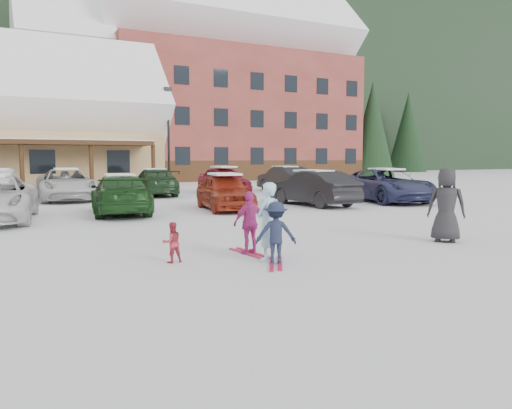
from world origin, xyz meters
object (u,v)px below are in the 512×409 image
alpine_hotel (209,91)px  toddler_red (172,242)px  child_navy (276,233)px  parked_car_11 (155,182)px  lamp_post (168,132)px  child_magenta (250,223)px  parked_car_3 (120,194)px  parked_car_4 (225,192)px  parked_car_6 (386,185)px  parked_car_13 (285,179)px  parked_car_10 (66,184)px  bystander_dark (446,205)px  parked_car_12 (224,180)px  adult_skier (267,221)px  parked_car_5 (313,188)px

alpine_hotel → toddler_red: size_ratio=39.52×
child_navy → parked_car_11: parked_car_11 is taller
lamp_post → child_magenta: lamp_post is taller
parked_car_3 → parked_car_4: size_ratio=1.18×
parked_car_4 → parked_car_6: size_ratio=0.75×
toddler_red → parked_car_4: 9.93m
parked_car_6 → parked_car_13: parked_car_6 is taller
toddler_red → parked_car_6: 15.52m
parked_car_10 → parked_car_4: bearing=-54.7°
parked_car_3 → alpine_hotel: bearing=-109.7°
child_navy → bystander_dark: 4.93m
alpine_hotel → parked_car_12: 23.49m
parked_car_10 → parked_car_13: size_ratio=1.19×
parked_car_4 → parked_car_10: (-4.97, 7.56, 0.05)m
lamp_post → bystander_dark: 24.67m
child_navy → parked_car_3: size_ratio=0.25×
adult_skier → parked_car_5: size_ratio=0.34×
parked_car_5 → parked_car_11: parked_car_5 is taller
child_magenta → bystander_dark: size_ratio=0.74×
lamp_post → bystander_dark: size_ratio=3.73×
parked_car_4 → parked_car_6: parked_car_6 is taller
alpine_hotel → adult_skier: size_ratio=20.21×
parked_car_10 → parked_car_13: (12.47, 0.46, -0.00)m
parked_car_5 → adult_skier: bearing=46.8°
child_navy → bystander_dark: bearing=-147.1°
alpine_hotel → bystander_dark: bearing=-103.9°
lamp_post → child_navy: lamp_post is taller
parked_car_4 → parked_car_11: 8.53m
child_navy → alpine_hotel: bearing=-80.9°
child_magenta → parked_car_6: parked_car_6 is taller
parked_car_11 → child_magenta: bearing=87.0°
alpine_hotel → parked_car_13: alpine_hotel is taller
child_navy → parked_car_13: parked_car_13 is taller
parked_car_6 → parked_car_10: (-13.06, 7.72, -0.01)m
child_navy → parked_car_4: 10.15m
toddler_red → bystander_dark: size_ratio=0.44×
lamp_post → parked_car_6: bearing=-70.1°
toddler_red → parked_car_5: size_ratio=0.18×
parked_car_10 → alpine_hotel: bearing=55.0°
toddler_red → parked_car_6: (13.02, 8.45, 0.37)m
parked_car_6 → lamp_post: bearing=119.7°
toddler_red → parked_car_3: 9.08m
adult_skier → parked_car_6: (11.27, 9.09, -0.01)m
adult_skier → parked_car_4: (3.18, 9.26, -0.07)m
bystander_dark → parked_car_12: 17.61m
parked_car_13 → parked_car_3: bearing=35.5°
parked_car_4 → parked_car_12: parked_car_12 is taller
adult_skier → child_navy: bearing=53.1°
parked_car_3 → parked_car_13: bearing=-138.2°
child_magenta → parked_car_5: (7.29, 8.43, 0.08)m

